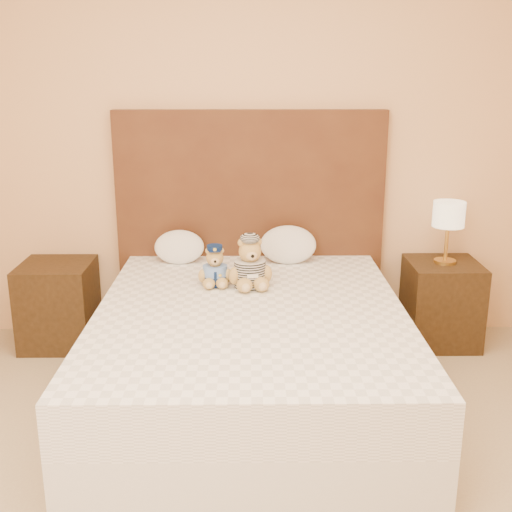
% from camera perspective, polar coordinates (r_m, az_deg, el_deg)
% --- Properties ---
extents(room_walls, '(4.04, 4.52, 2.72)m').
position_cam_1_polar(room_walls, '(2.39, -0.51, 17.78)').
color(room_walls, '#E2AF7B').
rests_on(room_walls, ground).
extents(bed, '(1.60, 2.00, 0.55)m').
position_cam_1_polar(bed, '(3.46, -0.47, -8.91)').
color(bed, white).
rests_on(bed, ground).
extents(headboard, '(1.75, 0.08, 1.50)m').
position_cam_1_polar(headboard, '(4.26, -0.52, 2.74)').
color(headboard, '#522F18').
rests_on(headboard, ground).
extents(nightstand_left, '(0.45, 0.45, 0.55)m').
position_cam_1_polar(nightstand_left, '(4.37, -17.14, -4.13)').
color(nightstand_left, '#382411').
rests_on(nightstand_left, ground).
extents(nightstand_right, '(0.45, 0.45, 0.55)m').
position_cam_1_polar(nightstand_right, '(4.38, 16.14, -4.03)').
color(nightstand_right, '#382411').
rests_on(nightstand_right, ground).
extents(lamp, '(0.20, 0.20, 0.40)m').
position_cam_1_polar(lamp, '(4.22, 16.75, 3.30)').
color(lamp, gold).
rests_on(lamp, nightstand_right).
extents(teddy_police, '(0.22, 0.21, 0.24)m').
position_cam_1_polar(teddy_police, '(3.67, -3.67, -0.85)').
color(teddy_police, '#AC8442').
rests_on(teddy_police, bed).
extents(teddy_prisoner, '(0.30, 0.29, 0.29)m').
position_cam_1_polar(teddy_prisoner, '(3.62, -0.54, -0.57)').
color(teddy_prisoner, '#AC8442').
rests_on(teddy_prisoner, bed).
extents(pillow_left, '(0.32, 0.21, 0.22)m').
position_cam_1_polar(pillow_left, '(4.13, -6.84, 0.94)').
color(pillow_left, white).
rests_on(pillow_left, bed).
extents(pillow_right, '(0.36, 0.23, 0.25)m').
position_cam_1_polar(pillow_right, '(4.11, 2.88, 1.17)').
color(pillow_right, white).
rests_on(pillow_right, bed).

